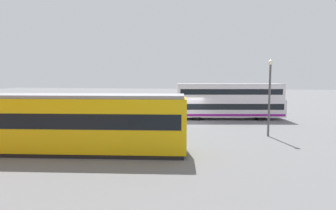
% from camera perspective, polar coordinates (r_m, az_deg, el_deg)
% --- Properties ---
extents(ground_plane, '(160.00, 160.00, 0.00)m').
position_cam_1_polar(ground_plane, '(29.22, 4.84, -3.51)').
color(ground_plane, slate).
extents(double_decker_bus, '(12.10, 4.27, 3.92)m').
position_cam_1_polar(double_decker_bus, '(31.87, 12.29, 0.80)').
color(double_decker_bus, silver).
rests_on(double_decker_bus, ground).
extents(tram_yellow, '(15.05, 4.09, 3.64)m').
position_cam_1_polar(tram_yellow, '(18.32, -20.23, -3.43)').
color(tram_yellow, '#E5B70C').
rests_on(tram_yellow, ground).
extents(pedestrian_near_railing, '(0.41, 0.41, 1.78)m').
position_cam_1_polar(pedestrian_near_railing, '(23.24, -7.36, -3.35)').
color(pedestrian_near_railing, '#33384C').
rests_on(pedestrian_near_railing, ground).
extents(pedestrian_crossing, '(0.40, 0.40, 1.66)m').
position_cam_1_polar(pedestrian_crossing, '(19.58, 0.95, -5.27)').
color(pedestrian_crossing, black).
rests_on(pedestrian_crossing, ground).
extents(pedestrian_railing, '(8.82, 1.01, 1.08)m').
position_cam_1_polar(pedestrian_railing, '(23.79, -7.70, -3.85)').
color(pedestrian_railing, gray).
rests_on(pedestrian_railing, ground).
extents(info_sign, '(1.07, 0.18, 2.52)m').
position_cam_1_polar(info_sign, '(26.37, -19.13, -1.00)').
color(info_sign, slate).
rests_on(info_sign, ground).
extents(street_lamp, '(0.36, 0.36, 5.97)m').
position_cam_1_polar(street_lamp, '(23.33, 19.96, 2.59)').
color(street_lamp, '#4C4C51').
rests_on(street_lamp, ground).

